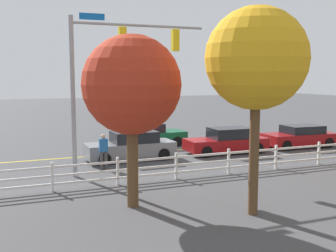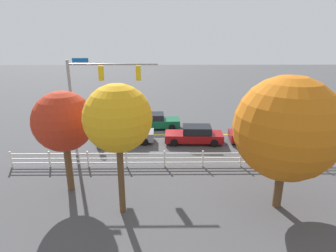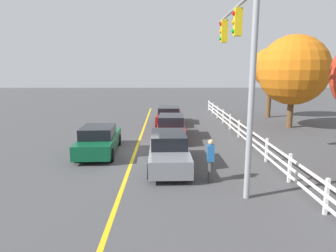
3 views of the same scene
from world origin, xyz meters
name	(u,v)px [view 1 (image 1 of 3)]	position (x,y,z in m)	size (l,w,h in m)	color
ground_plane	(167,151)	(0.00, 0.00, 0.00)	(120.00, 120.00, 0.00)	#444447
lane_center_stripe	(226,146)	(-4.00, 0.00, 0.00)	(28.00, 0.16, 0.01)	gold
signal_assembly	(112,64)	(4.45, 4.36, 4.96)	(6.26, 0.38, 7.11)	gray
car_0	(227,141)	(-2.88, 2.00, 0.70)	(4.80, 2.02, 1.46)	maroon
car_1	(300,136)	(-8.12, 1.96, 0.68)	(4.59, 2.18, 1.36)	maroon
car_2	(148,135)	(0.57, -1.88, 0.70)	(4.70, 2.03, 1.46)	#0C4C2D
car_3	(131,146)	(2.79, 1.76, 0.73)	(4.71, 1.88, 1.52)	slate
pedestrian	(104,150)	(4.65, 3.36, 0.93)	(0.42, 0.29, 1.69)	#3F3F42
white_rail_fence	(276,156)	(-3.00, 6.41, 0.60)	(26.10, 0.10, 1.15)	white
tree_0	(132,86)	(5.07, 9.32, 4.12)	(3.33, 3.33, 5.82)	brown
tree_1	(256,59)	(1.73, 11.56, 4.95)	(3.21, 3.21, 6.59)	brown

